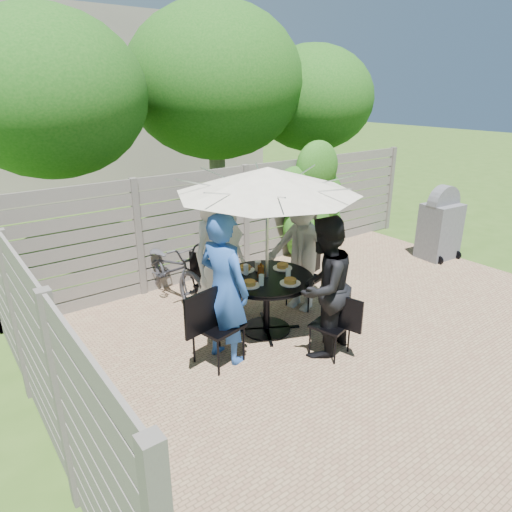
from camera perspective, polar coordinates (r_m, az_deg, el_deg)
backyard_envelope at (r=14.40m, az=-19.01°, el=17.46°), size 60.00×60.00×5.00m
patio_table at (r=5.99m, az=1.34°, el=-4.70°), size 1.49×1.49×0.79m
umbrella at (r=5.52m, az=1.47°, el=9.42°), size 2.80×2.80×2.20m
chair_back at (r=6.67m, az=-5.41°, el=-4.84°), size 0.53×0.65×0.85m
person_back at (r=6.32m, az=-4.72°, el=0.57°), size 1.06×0.84×1.91m
chair_left at (r=5.44m, az=-4.82°, el=-10.52°), size 0.76×0.57×1.00m
person_left at (r=5.25m, az=-4.01°, el=-4.14°), size 0.61×0.76×1.84m
chair_front at (r=5.68m, az=9.30°, el=-9.92°), size 0.49×0.63×0.83m
person_front at (r=5.45m, az=8.44°, el=-3.90°), size 0.99×0.86×1.74m
chair_right at (r=6.84m, az=6.11°, el=-4.08°), size 0.69×0.54×0.90m
person_right at (r=6.49m, az=5.70°, el=0.64°), size 0.97×1.31×1.81m
plate_back at (r=6.08m, az=-1.38°, el=-1.58°), size 0.26×0.26×0.06m
plate_left at (r=5.62m, az=-0.81°, el=-3.51°), size 0.26×0.26×0.06m
plate_front at (r=5.69m, az=4.29°, el=-3.22°), size 0.26×0.26×0.06m
plate_right at (r=6.15m, az=3.34°, el=-1.34°), size 0.26×0.26×0.06m
glass_back at (r=5.93m, az=-1.26°, el=-1.69°), size 0.07×0.07×0.14m
glass_left at (r=5.61m, az=0.66°, el=-3.02°), size 0.07×0.07×0.14m
glass_front at (r=5.81m, az=4.04°, el=-2.24°), size 0.07×0.07×0.14m
syrup_jug at (r=5.84m, az=0.62°, el=-1.94°), size 0.09×0.09×0.16m
coffee_cup at (r=6.06m, az=0.24°, el=-1.29°), size 0.08×0.08×0.12m
bicycle at (r=7.06m, az=-10.78°, el=-1.58°), size 0.85×1.93×0.98m
bbq_grill at (r=9.24m, az=22.03°, el=3.52°), size 0.73×0.58×1.41m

